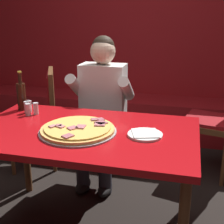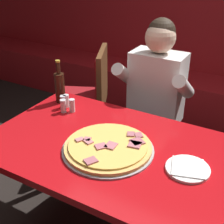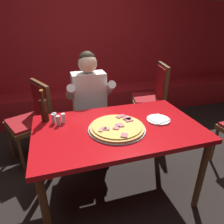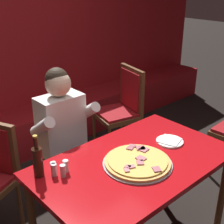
{
  "view_description": "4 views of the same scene",
  "coord_description": "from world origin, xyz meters",
  "px_view_note": "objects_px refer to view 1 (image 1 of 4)",
  "views": [
    {
      "loc": [
        0.62,
        -1.72,
        1.47
      ],
      "look_at": [
        0.17,
        0.03,
        0.88
      ],
      "focal_mm": 50.0,
      "sensor_mm": 36.0,
      "label": 1
    },
    {
      "loc": [
        0.65,
        -1.19,
        1.69
      ],
      "look_at": [
        -0.2,
        0.3,
        0.77
      ],
      "focal_mm": 50.0,
      "sensor_mm": 36.0,
      "label": 2
    },
    {
      "loc": [
        -0.48,
        -1.41,
        1.59
      ],
      "look_at": [
        0.01,
        0.19,
        0.81
      ],
      "focal_mm": 32.0,
      "sensor_mm": 36.0,
      "label": 3
    },
    {
      "loc": [
        -1.36,
        -1.27,
        1.95
      ],
      "look_at": [
        0.1,
        0.35,
        0.98
      ],
      "focal_mm": 50.0,
      "sensor_mm": 36.0,
      "label": 4
    }
  ],
  "objects_px": {
    "shaker_black_pepper": "(36,109)",
    "pizza": "(78,129)",
    "plate_white_paper": "(145,135)",
    "dining_chair_near_left": "(40,111)",
    "main_dining_table": "(84,142)",
    "shaker_oregano": "(29,107)",
    "shaker_parmesan": "(28,110)",
    "shaker_red_pepper_flakes": "(27,108)",
    "diner_seated_blue_shirt": "(101,105)",
    "beer_bottle": "(21,95)",
    "dining_chair_near_right": "(219,114)"
  },
  "relations": [
    {
      "from": "shaker_black_pepper",
      "to": "pizza",
      "type": "bearing_deg",
      "value": -31.63
    },
    {
      "from": "plate_white_paper",
      "to": "shaker_black_pepper",
      "type": "bearing_deg",
      "value": 165.48
    },
    {
      "from": "dining_chair_near_left",
      "to": "main_dining_table",
      "type": "bearing_deg",
      "value": -48.81
    },
    {
      "from": "shaker_oregano",
      "to": "shaker_parmesan",
      "type": "height_order",
      "value": "same"
    },
    {
      "from": "shaker_red_pepper_flakes",
      "to": "pizza",
      "type": "bearing_deg",
      "value": -28.53
    },
    {
      "from": "diner_seated_blue_shirt",
      "to": "pizza",
      "type": "bearing_deg",
      "value": -84.42
    },
    {
      "from": "pizza",
      "to": "shaker_red_pepper_flakes",
      "type": "xyz_separation_m",
      "value": [
        -0.49,
        0.27,
        0.02
      ]
    },
    {
      "from": "pizza",
      "to": "beer_bottle",
      "type": "height_order",
      "value": "beer_bottle"
    },
    {
      "from": "shaker_oregano",
      "to": "dining_chair_near_left",
      "type": "relative_size",
      "value": 0.09
    },
    {
      "from": "main_dining_table",
      "to": "plate_white_paper",
      "type": "height_order",
      "value": "plate_white_paper"
    },
    {
      "from": "shaker_parmesan",
      "to": "dining_chair_near_left",
      "type": "bearing_deg",
      "value": 111.6
    },
    {
      "from": "shaker_red_pepper_flakes",
      "to": "dining_chair_near_right",
      "type": "height_order",
      "value": "dining_chair_near_right"
    },
    {
      "from": "pizza",
      "to": "shaker_black_pepper",
      "type": "distance_m",
      "value": 0.49
    },
    {
      "from": "shaker_red_pepper_flakes",
      "to": "dining_chair_near_left",
      "type": "xyz_separation_m",
      "value": [
        -0.23,
        0.63,
        -0.24
      ]
    },
    {
      "from": "shaker_black_pepper",
      "to": "shaker_oregano",
      "type": "bearing_deg",
      "value": 153.91
    },
    {
      "from": "shaker_black_pepper",
      "to": "dining_chair_near_left",
      "type": "relative_size",
      "value": 0.09
    },
    {
      "from": "beer_bottle",
      "to": "main_dining_table",
      "type": "bearing_deg",
      "value": -26.09
    },
    {
      "from": "shaker_parmesan",
      "to": "diner_seated_blue_shirt",
      "type": "xyz_separation_m",
      "value": [
        0.38,
        0.52,
        -0.09
      ]
    },
    {
      "from": "shaker_red_pepper_flakes",
      "to": "dining_chair_near_left",
      "type": "height_order",
      "value": "dining_chair_near_left"
    },
    {
      "from": "pizza",
      "to": "dining_chair_near_left",
      "type": "bearing_deg",
      "value": 128.86
    },
    {
      "from": "pizza",
      "to": "dining_chair_near_left",
      "type": "height_order",
      "value": "dining_chair_near_left"
    },
    {
      "from": "shaker_red_pepper_flakes",
      "to": "shaker_parmesan",
      "type": "bearing_deg",
      "value": -52.57
    },
    {
      "from": "main_dining_table",
      "to": "dining_chair_near_right",
      "type": "bearing_deg",
      "value": 49.72
    },
    {
      "from": "plate_white_paper",
      "to": "dining_chair_near_left",
      "type": "distance_m",
      "value": 1.44
    },
    {
      "from": "shaker_oregano",
      "to": "shaker_parmesan",
      "type": "relative_size",
      "value": 1.0
    },
    {
      "from": "main_dining_table",
      "to": "shaker_red_pepper_flakes",
      "type": "height_order",
      "value": "shaker_red_pepper_flakes"
    },
    {
      "from": "plate_white_paper",
      "to": "shaker_oregano",
      "type": "xyz_separation_m",
      "value": [
        -0.89,
        0.25,
        0.03
      ]
    },
    {
      "from": "plate_white_paper",
      "to": "shaker_black_pepper",
      "type": "relative_size",
      "value": 2.44
    },
    {
      "from": "plate_white_paper",
      "to": "shaker_red_pepper_flakes",
      "type": "relative_size",
      "value": 2.44
    },
    {
      "from": "shaker_oregano",
      "to": "diner_seated_blue_shirt",
      "type": "relative_size",
      "value": 0.07
    },
    {
      "from": "shaker_red_pepper_flakes",
      "to": "shaker_black_pepper",
      "type": "xyz_separation_m",
      "value": [
        0.08,
        -0.01,
        0.0
      ]
    },
    {
      "from": "plate_white_paper",
      "to": "shaker_oregano",
      "type": "bearing_deg",
      "value": 164.49
    },
    {
      "from": "pizza",
      "to": "dining_chair_near_left",
      "type": "xyz_separation_m",
      "value": [
        -0.73,
        0.9,
        -0.22
      ]
    },
    {
      "from": "shaker_black_pepper",
      "to": "main_dining_table",
      "type": "bearing_deg",
      "value": -25.59
    },
    {
      "from": "beer_bottle",
      "to": "shaker_black_pepper",
      "type": "bearing_deg",
      "value": -27.48
    },
    {
      "from": "shaker_red_pepper_flakes",
      "to": "dining_chair_near_left",
      "type": "distance_m",
      "value": 0.72
    },
    {
      "from": "shaker_parmesan",
      "to": "diner_seated_blue_shirt",
      "type": "bearing_deg",
      "value": 53.58
    },
    {
      "from": "plate_white_paper",
      "to": "diner_seated_blue_shirt",
      "type": "relative_size",
      "value": 0.16
    },
    {
      "from": "dining_chair_near_left",
      "to": "plate_white_paper",
      "type": "bearing_deg",
      "value": -37.17
    },
    {
      "from": "dining_chair_near_right",
      "to": "plate_white_paper",
      "type": "bearing_deg",
      "value": -115.7
    },
    {
      "from": "pizza",
      "to": "shaker_oregano",
      "type": "xyz_separation_m",
      "value": [
        -0.49,
        0.29,
        0.02
      ]
    },
    {
      "from": "beer_bottle",
      "to": "pizza",
      "type": "bearing_deg",
      "value": -30.54
    },
    {
      "from": "diner_seated_blue_shirt",
      "to": "shaker_parmesan",
      "type": "bearing_deg",
      "value": -126.42
    },
    {
      "from": "beer_bottle",
      "to": "shaker_parmesan",
      "type": "relative_size",
      "value": 3.4
    },
    {
      "from": "main_dining_table",
      "to": "shaker_red_pepper_flakes",
      "type": "distance_m",
      "value": 0.57
    },
    {
      "from": "main_dining_table",
      "to": "shaker_parmesan",
      "type": "distance_m",
      "value": 0.52
    },
    {
      "from": "pizza",
      "to": "beer_bottle",
      "type": "xyz_separation_m",
      "value": [
        -0.57,
        0.33,
        0.09
      ]
    },
    {
      "from": "main_dining_table",
      "to": "beer_bottle",
      "type": "height_order",
      "value": "beer_bottle"
    },
    {
      "from": "dining_chair_near_right",
      "to": "shaker_black_pepper",
      "type": "bearing_deg",
      "value": -147.49
    },
    {
      "from": "shaker_parmesan",
      "to": "diner_seated_blue_shirt",
      "type": "height_order",
      "value": "diner_seated_blue_shirt"
    }
  ]
}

